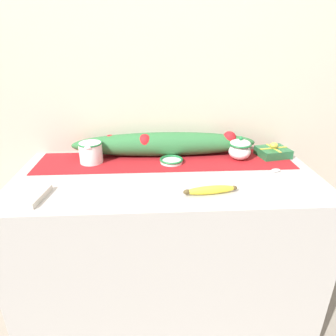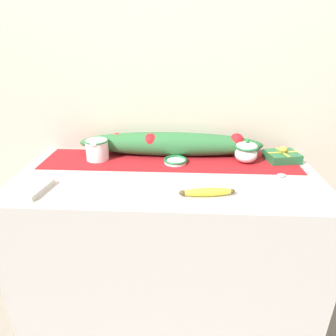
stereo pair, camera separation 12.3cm
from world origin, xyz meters
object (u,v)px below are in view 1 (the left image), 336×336
Objects in this scene: small_dish at (171,161)px; gift_box at (273,152)px; cream_pitcher at (91,152)px; banana at (211,190)px; sugar_bowl at (240,149)px; spoon at (274,170)px; napkin_stack at (23,196)px.

small_dish is 0.51m from gift_box.
cream_pitcher reaches higher than banana.
sugar_bowl reaches higher than small_dish.
gift_box is at bearing 6.44° from small_dish.
cream_pitcher is at bearing 179.92° from sugar_bowl.
gift_box is (0.18, 0.03, -0.03)m from sugar_bowl.
sugar_bowl is 0.73× the size of spoon.
banana is 0.53m from gift_box.
banana is 0.37m from spoon.
spoon is (0.32, 0.19, -0.01)m from banana.
small_dish is at bearing -173.56° from gift_box.
banana is at bearing -67.69° from small_dish.
small_dish is 0.67× the size of gift_box.
banana is (0.50, -0.34, -0.04)m from cream_pitcher.
small_dish is (-0.33, -0.03, -0.04)m from sugar_bowl.
small_dish is 0.46m from spoon.
small_dish reaches higher than spoon.
sugar_bowl is at bearing 20.22° from napkin_stack.
napkin_stack is at bearing 173.66° from spoon.
small_dish is 0.64m from napkin_stack.
sugar_bowl is 0.54× the size of banana.
banana is at bearing -121.03° from sugar_bowl.
small_dish is at bearing -4.24° from cream_pitcher.
spoon is at bearing -10.24° from cream_pitcher.
cream_pitcher is 0.62× the size of banana.
sugar_bowl is 0.33m from small_dish.
cream_pitcher reaches higher than gift_box.
cream_pitcher is at bearing 59.87° from napkin_stack.
banana is 0.70m from napkin_stack.
banana is (-0.20, -0.34, -0.04)m from sugar_bowl.
cream_pitcher is 1.18× the size of small_dish.
sugar_bowl is 1.04× the size of small_dish.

